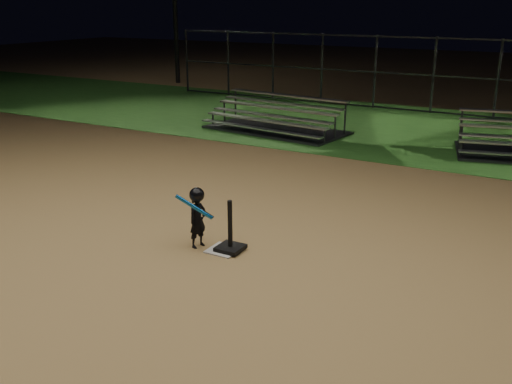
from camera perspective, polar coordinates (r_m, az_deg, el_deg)
name	(u,v)px	position (r m, az deg, el deg)	size (l,w,h in m)	color
ground	(224,251)	(8.83, -3.19, -5.79)	(80.00, 80.00, 0.00)	#A7824B
grass_strip	(405,129)	(17.71, 14.49, 6.01)	(60.00, 8.00, 0.01)	#24561B
home_plate	(224,250)	(8.83, -3.20, -5.72)	(0.45, 0.45, 0.02)	beige
batting_tee	(230,241)	(8.75, -2.54, -4.82)	(0.38, 0.38, 0.79)	black
child_batter	(197,216)	(8.82, -5.78, -2.32)	(0.49, 0.50, 0.95)	black
bleacher_left	(275,124)	(16.86, 1.92, 6.67)	(4.23, 2.44, 0.99)	silver
backstop_fence	(433,76)	(20.39, 17.06, 10.90)	(20.08, 0.08, 2.50)	#38383D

